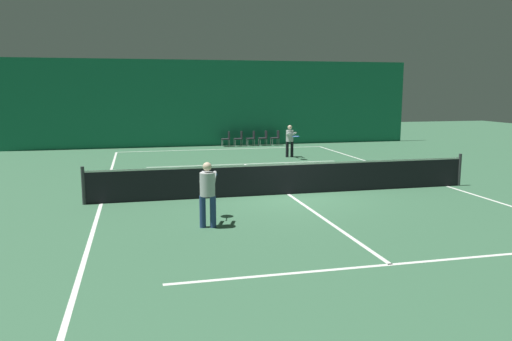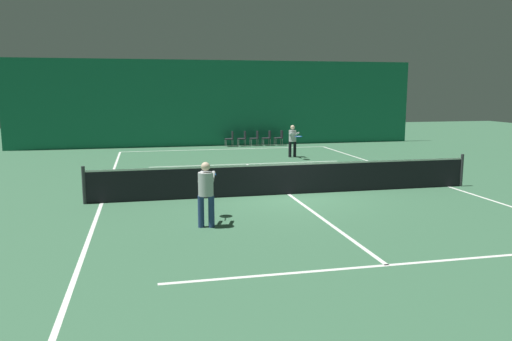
# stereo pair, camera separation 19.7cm
# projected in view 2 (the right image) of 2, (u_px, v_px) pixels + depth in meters

# --- Properties ---
(ground_plane) EXTENTS (60.00, 60.00, 0.00)m
(ground_plane) POSITION_uv_depth(u_px,v_px,m) (289.00, 194.00, 15.28)
(ground_plane) COLOR #386647
(backdrop_curtain) EXTENTS (23.00, 0.12, 4.78)m
(backdrop_curtain) POSITION_uv_depth(u_px,v_px,m) (221.00, 103.00, 28.09)
(backdrop_curtain) COLOR #196B4C
(backdrop_curtain) RESTS_ON ground
(court_line_baseline_far) EXTENTS (11.00, 0.10, 0.00)m
(court_line_baseline_far) POSITION_uv_depth(u_px,v_px,m) (226.00, 149.00, 26.74)
(court_line_baseline_far) COLOR white
(court_line_baseline_far) RESTS_ON ground
(court_line_service_far) EXTENTS (8.25, 0.10, 0.00)m
(court_line_service_far) POSITION_uv_depth(u_px,v_px,m) (247.00, 164.00, 21.44)
(court_line_service_far) COLOR white
(court_line_service_far) RESTS_ON ground
(court_line_service_near) EXTENTS (8.25, 0.10, 0.00)m
(court_line_service_near) POSITION_uv_depth(u_px,v_px,m) (387.00, 265.00, 9.11)
(court_line_service_near) COLOR white
(court_line_service_near) RESTS_ON ground
(court_line_sideline_left) EXTENTS (0.10, 23.80, 0.00)m
(court_line_sideline_left) POSITION_uv_depth(u_px,v_px,m) (102.00, 203.00, 14.09)
(court_line_sideline_left) COLOR white
(court_line_sideline_left) RESTS_ON ground
(court_line_sideline_right) EXTENTS (0.10, 23.80, 0.00)m
(court_line_sideline_right) POSITION_uv_depth(u_px,v_px,m) (448.00, 187.00, 16.46)
(court_line_sideline_right) COLOR white
(court_line_sideline_right) RESTS_ON ground
(court_line_centre) EXTENTS (0.10, 12.80, 0.00)m
(court_line_centre) POSITION_uv_depth(u_px,v_px,m) (289.00, 194.00, 15.28)
(court_line_centre) COLOR white
(court_line_centre) RESTS_ON ground
(tennis_net) EXTENTS (12.00, 0.10, 1.07)m
(tennis_net) POSITION_uv_depth(u_px,v_px,m) (289.00, 178.00, 15.19)
(tennis_net) COLOR black
(tennis_net) RESTS_ON ground
(player_near) EXTENTS (0.62, 1.33, 1.54)m
(player_near) POSITION_uv_depth(u_px,v_px,m) (206.00, 189.00, 11.53)
(player_near) COLOR navy
(player_near) RESTS_ON ground
(player_far) EXTENTS (0.38, 1.28, 1.51)m
(player_far) POSITION_uv_depth(u_px,v_px,m) (293.00, 139.00, 23.44)
(player_far) COLOR black
(player_far) RESTS_ON ground
(courtside_chair_0) EXTENTS (0.44, 0.44, 0.84)m
(courtside_chair_0) POSITION_uv_depth(u_px,v_px,m) (230.00, 138.00, 27.97)
(courtside_chair_0) COLOR #99999E
(courtside_chair_0) RESTS_ON ground
(courtside_chair_1) EXTENTS (0.44, 0.44, 0.84)m
(courtside_chair_1) POSITION_uv_depth(u_px,v_px,m) (243.00, 138.00, 28.12)
(courtside_chair_1) COLOR #99999E
(courtside_chair_1) RESTS_ON ground
(courtside_chair_2) EXTENTS (0.44, 0.44, 0.84)m
(courtside_chair_2) POSITION_uv_depth(u_px,v_px,m) (255.00, 137.00, 28.28)
(courtside_chair_2) COLOR #99999E
(courtside_chair_2) RESTS_ON ground
(courtside_chair_3) EXTENTS (0.44, 0.44, 0.84)m
(courtside_chair_3) POSITION_uv_depth(u_px,v_px,m) (268.00, 137.00, 28.43)
(courtside_chair_3) COLOR #99999E
(courtside_chair_3) RESTS_ON ground
(courtside_chair_4) EXTENTS (0.44, 0.44, 0.84)m
(courtside_chair_4) POSITION_uv_depth(u_px,v_px,m) (280.00, 137.00, 28.59)
(courtside_chair_4) COLOR #99999E
(courtside_chair_4) RESTS_ON ground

